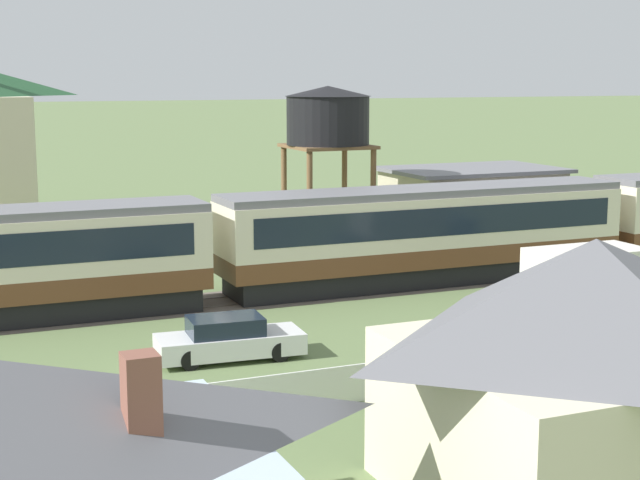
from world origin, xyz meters
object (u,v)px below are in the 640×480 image
water_tower (328,119)px  parked_car_grey (534,315)px  delivery_truck_blue (601,286)px  parked_car_white (229,339)px  station_building (472,202)px  cottage_grey_roof_2 (590,367)px  passenger_train (219,245)px

water_tower → parked_car_grey: bearing=-88.5°
delivery_truck_blue → parked_car_white: bearing=175.5°
station_building → parked_car_white: (-19.29, -16.85, -1.30)m
cottage_grey_roof_2 → parked_car_grey: bearing=59.0°
passenger_train → station_building: bearing=28.3°
water_tower → parked_car_white: 19.60m
passenger_train → parked_car_grey: bearing=-45.3°
passenger_train → delivery_truck_blue: (11.38, -8.64, -0.89)m
passenger_train → parked_car_grey: passenger_train is taller
cottage_grey_roof_2 → parked_car_white: bearing=106.2°
passenger_train → station_building: size_ratio=8.09×
passenger_train → cottage_grey_roof_2: size_ratio=9.66×
station_building → parked_car_white: bearing=-138.9°
station_building → parked_car_grey: station_building is taller
parked_car_grey → delivery_truck_blue: delivery_truck_blue is taller
parked_car_white → delivery_truck_blue: size_ratio=0.79×
station_building → water_tower: water_tower is taller
cottage_grey_roof_2 → parked_car_grey: (6.96, 11.60, -2.25)m
cottage_grey_roof_2 → parked_car_grey: size_ratio=1.80×
station_building → cottage_grey_roof_2: cottage_grey_roof_2 is taller
station_building → parked_car_grey: (-8.64, -17.92, -1.33)m
parked_car_grey → station_building: bearing=-22.0°
parked_car_white → delivery_truck_blue: delivery_truck_blue is taller
station_building → cottage_grey_roof_2: bearing=-117.9°
water_tower → parked_car_white: water_tower is taller
parked_car_grey → parked_car_white: bearing=88.1°
water_tower → cottage_grey_roof_2: (-6.53, -28.28, -3.77)m
station_building → cottage_grey_roof_2: 33.40m
station_building → cottage_grey_roof_2: (-15.60, -29.51, 0.92)m
parked_car_grey → cottage_grey_roof_2: bearing=152.8°
water_tower → delivery_truck_blue: size_ratio=1.40×
water_tower → delivery_truck_blue: water_tower is taller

